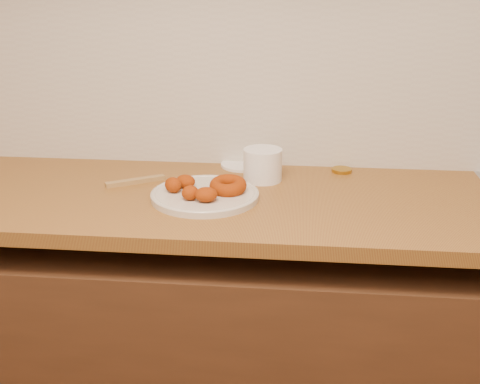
% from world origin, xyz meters
% --- Properties ---
extents(wall_back, '(4.00, 0.02, 2.70)m').
position_xyz_m(wall_back, '(0.00, 2.00, 1.35)').
color(wall_back, '#C2AF97').
rests_on(wall_back, ground).
extents(base_cabinet, '(3.60, 0.60, 0.77)m').
position_xyz_m(base_cabinet, '(0.00, 1.69, 0.39)').
color(base_cabinet, '#4F2E1A').
rests_on(base_cabinet, floor).
extents(butcher_block, '(2.30, 0.62, 0.04)m').
position_xyz_m(butcher_block, '(-0.65, 1.69, 0.88)').
color(butcher_block, olive).
rests_on(butcher_block, base_cabinet).
extents(backsplash, '(3.60, 0.02, 0.60)m').
position_xyz_m(backsplash, '(0.00, 1.99, 1.20)').
color(backsplash, beige).
rests_on(backsplash, wall_back).
extents(donut_plate, '(0.30, 0.30, 0.02)m').
position_xyz_m(donut_plate, '(-0.31, 1.66, 0.91)').
color(donut_plate, beige).
rests_on(donut_plate, butcher_block).
extents(ring_donut, '(0.11, 0.11, 0.05)m').
position_xyz_m(ring_donut, '(-0.24, 1.67, 0.94)').
color(ring_donut, '#913709').
rests_on(ring_donut, donut_plate).
extents(fried_dough_chunks, '(0.17, 0.17, 0.04)m').
position_xyz_m(fried_dough_chunks, '(-0.34, 1.63, 0.94)').
color(fried_dough_chunks, '#913709').
rests_on(fried_dough_chunks, donut_plate).
extents(plastic_tub, '(0.13, 0.13, 0.10)m').
position_xyz_m(plastic_tub, '(-0.16, 1.83, 0.95)').
color(plastic_tub, white).
rests_on(plastic_tub, butcher_block).
extents(tub_lid, '(0.17, 0.17, 0.01)m').
position_xyz_m(tub_lid, '(-0.23, 1.96, 0.90)').
color(tub_lid, white).
rests_on(tub_lid, butcher_block).
extents(brass_jar_lid, '(0.08, 0.08, 0.01)m').
position_xyz_m(brass_jar_lid, '(0.09, 1.93, 0.91)').
color(brass_jar_lid, '#B18723').
rests_on(brass_jar_lid, butcher_block).
extents(wooden_utensil, '(0.16, 0.11, 0.01)m').
position_xyz_m(wooden_utensil, '(-0.53, 1.76, 0.91)').
color(wooden_utensil, olive).
rests_on(wooden_utensil, butcher_block).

